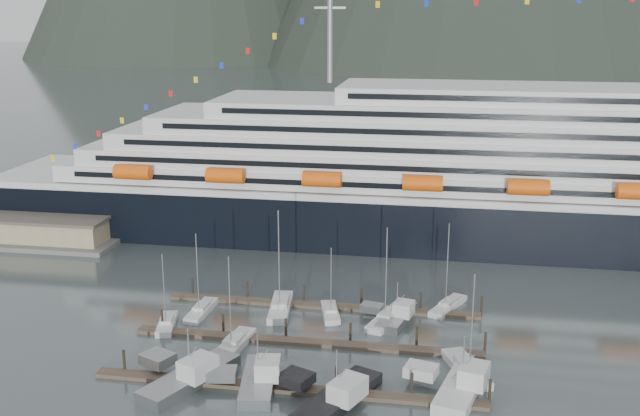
# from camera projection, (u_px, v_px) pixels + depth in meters

# --- Properties ---
(ground) EXTENTS (1600.00, 1600.00, 0.00)m
(ground) POSITION_uv_depth(u_px,v_px,m) (339.00, 356.00, 98.60)
(ground) COLOR #4C5859
(ground) RESTS_ON ground
(cruise_ship) EXTENTS (210.00, 30.40, 50.30)m
(cruise_ship) POSITION_uv_depth(u_px,v_px,m) (536.00, 182.00, 142.82)
(cruise_ship) COLOR black
(cruise_ship) RESTS_ON ground
(warehouse) EXTENTS (46.00, 20.00, 5.80)m
(warehouse) POSITION_uv_depth(u_px,v_px,m) (14.00, 225.00, 149.70)
(warehouse) COLOR #595956
(warehouse) RESTS_ON ground
(dock_near) EXTENTS (48.18, 2.28, 3.20)m
(dock_near) POSITION_uv_depth(u_px,v_px,m) (286.00, 388.00, 89.86)
(dock_near) COLOR #42382A
(dock_near) RESTS_ON ground
(dock_mid) EXTENTS (48.18, 2.28, 3.20)m
(dock_mid) POSITION_uv_depth(u_px,v_px,m) (306.00, 341.00, 102.23)
(dock_mid) COLOR #42382A
(dock_mid) RESTS_ON ground
(dock_far) EXTENTS (48.18, 2.28, 3.20)m
(dock_far) POSITION_uv_depth(u_px,v_px,m) (322.00, 305.00, 114.59)
(dock_far) COLOR #42382A
(dock_far) RESTS_ON ground
(sailboat_a) EXTENTS (4.00, 8.16, 11.64)m
(sailboat_a) POSITION_uv_depth(u_px,v_px,m) (167.00, 324.00, 107.57)
(sailboat_a) COLOR silver
(sailboat_a) RESTS_ON ground
(sailboat_b) EXTENTS (2.67, 9.00, 13.16)m
(sailboat_b) POSITION_uv_depth(u_px,v_px,m) (201.00, 311.00, 112.31)
(sailboat_b) COLOR silver
(sailboat_b) RESTS_ON ground
(sailboat_c) EXTENTS (3.84, 9.96, 13.76)m
(sailboat_c) POSITION_uv_depth(u_px,v_px,m) (234.00, 345.00, 100.95)
(sailboat_c) COLOR silver
(sailboat_c) RESTS_ON ground
(sailboat_d) EXTENTS (5.96, 11.18, 15.03)m
(sailboat_d) POSITION_uv_depth(u_px,v_px,m) (388.00, 318.00, 109.50)
(sailboat_d) COLOR silver
(sailboat_d) RESTS_ON ground
(sailboat_e) EXTENTS (4.27, 11.51, 16.58)m
(sailboat_e) POSITION_uv_depth(u_px,v_px,m) (280.00, 308.00, 113.27)
(sailboat_e) COLOR silver
(sailboat_e) RESTS_ON ground
(sailboat_f) EXTENTS (4.14, 8.14, 11.21)m
(sailboat_f) POSITION_uv_depth(u_px,v_px,m) (330.00, 313.00, 111.55)
(sailboat_f) COLOR silver
(sailboat_f) RESTS_ON ground
(sailboat_g) EXTENTS (5.92, 9.42, 14.18)m
(sailboat_g) POSITION_uv_depth(u_px,v_px,m) (448.00, 306.00, 113.95)
(sailboat_g) COLOR silver
(sailboat_g) RESTS_ON ground
(sailboat_h) EXTENTS (6.42, 10.54, 14.07)m
(sailboat_h) POSITION_uv_depth(u_px,v_px,m) (466.00, 370.00, 94.04)
(sailboat_h) COLOR silver
(sailboat_h) RESTS_ON ground
(trawler_a) EXTENTS (12.19, 14.78, 7.98)m
(trawler_a) POSITION_uv_depth(u_px,v_px,m) (189.00, 376.00, 91.34)
(trawler_a) COLOR gray
(trawler_a) RESTS_ON ground
(trawler_b) EXTENTS (9.25, 12.12, 7.60)m
(trawler_b) POSITION_uv_depth(u_px,v_px,m) (257.00, 380.00, 90.48)
(trawler_b) COLOR gray
(trawler_b) RESTS_ON ground
(trawler_c) EXTENTS (12.34, 15.28, 7.68)m
(trawler_c) POSITION_uv_depth(u_px,v_px,m) (335.00, 397.00, 86.40)
(trawler_c) COLOR black
(trawler_c) RESTS_ON ground
(trawler_d) EXTENTS (10.71, 13.94, 8.00)m
(trawler_d) POSITION_uv_depth(u_px,v_px,m) (461.00, 385.00, 89.19)
(trawler_d) COLOR silver
(trawler_d) RESTS_ON ground
(trawler_e) EXTENTS (8.35, 10.68, 6.60)m
(trawler_e) POSITION_uv_depth(u_px,v_px,m) (396.00, 316.00, 109.39)
(trawler_e) COLOR gray
(trawler_e) RESTS_ON ground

